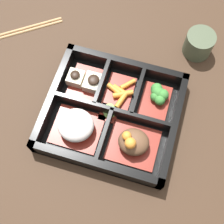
{
  "coord_description": "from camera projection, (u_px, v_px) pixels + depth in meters",
  "views": [
    {
      "loc": [
        -0.07,
        0.24,
        0.63
      ],
      "look_at": [
        0.0,
        0.0,
        0.03
      ],
      "focal_mm": 50.0,
      "sensor_mm": 36.0,
      "label": 1
    }
  ],
  "objects": [
    {
      "name": "bowl_greens",
      "position": [
        158.0,
        96.0,
        0.67
      ],
      "size": [
        0.06,
        0.09,
        0.03
      ],
      "color": "maroon",
      "rests_on": "bento_base"
    },
    {
      "name": "bowl_rice",
      "position": [
        76.0,
        126.0,
        0.64
      ],
      "size": [
        0.1,
        0.09,
        0.05
      ],
      "color": "maroon",
      "rests_on": "bento_base"
    },
    {
      "name": "bowl_tofu",
      "position": [
        86.0,
        81.0,
        0.68
      ],
      "size": [
        0.08,
        0.09,
        0.03
      ],
      "color": "maroon",
      "rests_on": "bento_base"
    },
    {
      "name": "bowl_stew",
      "position": [
        133.0,
        143.0,
        0.62
      ],
      "size": [
        0.1,
        0.09,
        0.06
      ],
      "color": "maroon",
      "rests_on": "bento_base"
    },
    {
      "name": "bowl_pickles",
      "position": [
        109.0,
        112.0,
        0.67
      ],
      "size": [
        0.04,
        0.04,
        0.01
      ],
      "color": "maroon",
      "rests_on": "bento_base"
    },
    {
      "name": "bento_rim",
      "position": [
        112.0,
        111.0,
        0.66
      ],
      "size": [
        0.28,
        0.25,
        0.05
      ],
      "color": "black",
      "rests_on": "ground_plane"
    },
    {
      "name": "chopsticks",
      "position": [
        22.0,
        30.0,
        0.76
      ],
      "size": [
        0.17,
        0.13,
        0.01
      ],
      "color": "#A87F51",
      "rests_on": "ground_plane"
    },
    {
      "name": "tea_cup",
      "position": [
        199.0,
        43.0,
        0.71
      ],
      "size": [
        0.07,
        0.07,
        0.06
      ],
      "color": "#424C38",
      "rests_on": "ground_plane"
    },
    {
      "name": "bowl_carrots",
      "position": [
        120.0,
        92.0,
        0.68
      ],
      "size": [
        0.06,
        0.09,
        0.02
      ],
      "color": "maroon",
      "rests_on": "bento_base"
    },
    {
      "name": "bento_base",
      "position": [
        112.0,
        115.0,
        0.67
      ],
      "size": [
        0.28,
        0.25,
        0.01
      ],
      "color": "black",
      "rests_on": "ground_plane"
    },
    {
      "name": "ground_plane",
      "position": [
        112.0,
        116.0,
        0.68
      ],
      "size": [
        3.0,
        3.0,
        0.0
      ],
      "primitive_type": "plane",
      "color": "#382619"
    }
  ]
}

